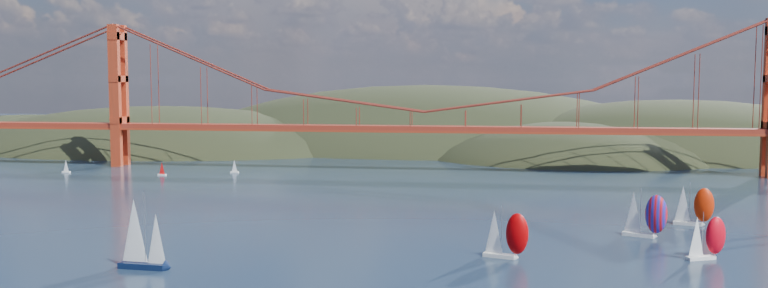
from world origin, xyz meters
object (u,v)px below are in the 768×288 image
racer_0 (505,234)px  racer_1 (706,237)px  racer_3 (693,205)px  racer_rwb (644,214)px  sloop_navy (141,235)px

racer_0 → racer_1: (37.19, 4.52, -0.41)m
racer_0 → racer_3: racer_3 is taller
racer_3 → racer_rwb: bearing=-117.3°
racer_0 → racer_3: 58.24m
sloop_navy → racer_3: sloop_navy is taller
sloop_navy → racer_rwb: sloop_navy is taller
racer_3 → racer_0: bearing=-123.1°
racer_3 → racer_rwb: 20.30m
racer_0 → racer_rwb: (29.70, 23.85, 0.29)m
racer_0 → racer_1: size_ratio=1.10×
racer_0 → racer_3: (43.38, 38.86, 0.05)m
sloop_navy → racer_3: bearing=32.0°
sloop_navy → racer_rwb: size_ratio=1.31×
racer_0 → racer_3: size_ratio=0.99×
racer_rwb → sloop_navy: bearing=-133.6°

